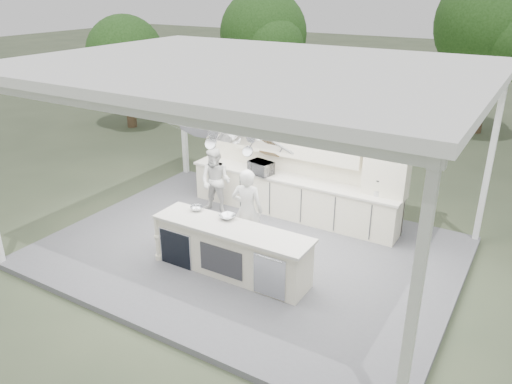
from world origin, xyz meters
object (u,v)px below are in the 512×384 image
Objects in this scene: demo_island at (231,250)px; back_counter at (292,196)px; sous_chef at (216,181)px; head_chef at (247,210)px.

demo_island and back_counter have the same top height.
demo_island is 2.70m from sous_chef.
head_chef is (-0.20, 0.91, 0.39)m from demo_island.
back_counter is at bearing 93.63° from demo_island.
demo_island is 1.79× the size of head_chef.
sous_chef is (-1.55, 1.11, -0.08)m from head_chef.
back_counter is 2.93× the size of head_chef.
head_chef is at bearing -42.84° from sous_chef.
back_counter is at bearing -105.53° from head_chef.
back_counter is 1.94m from head_chef.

